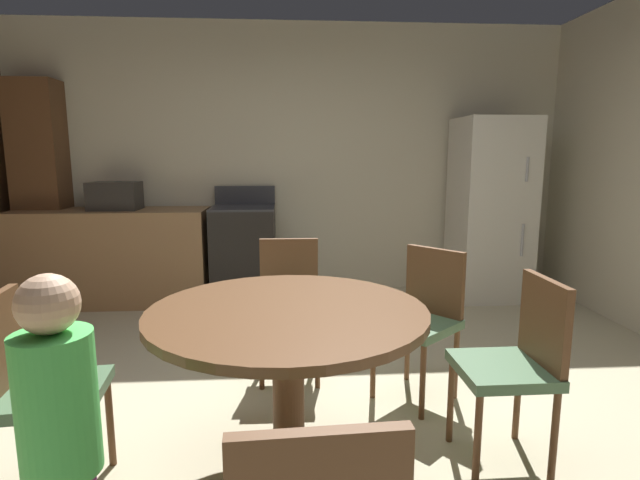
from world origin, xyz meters
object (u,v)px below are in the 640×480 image
at_px(oven_range, 244,253).
at_px(chair_west, 33,383).
at_px(refrigerator, 490,209).
at_px(chair_northeast, 423,313).
at_px(dining_table, 288,343).
at_px(microwave, 115,196).
at_px(chair_north, 289,298).
at_px(chair_east, 517,358).
at_px(person_child, 61,446).

height_order(oven_range, chair_west, oven_range).
relative_size(refrigerator, chair_northeast, 2.02).
bearing_deg(dining_table, chair_northeast, 40.62).
bearing_deg(microwave, dining_table, -59.66).
height_order(refrigerator, chair_north, refrigerator).
bearing_deg(chair_north, dining_table, 0.00).
xyz_separation_m(refrigerator, chair_east, (-0.97, -2.67, -0.38)).
bearing_deg(chair_northeast, person_child, 2.67).
bearing_deg(chair_northeast, oven_range, -100.45).
height_order(microwave, chair_east, microwave).
relative_size(chair_east, chair_west, 1.00).
bearing_deg(chair_northeast, microwave, -81.36).
relative_size(refrigerator, person_child, 1.61).
relative_size(microwave, chair_west, 0.51).
bearing_deg(refrigerator, chair_east, -109.94).
bearing_deg(chair_east, refrigerator, -110.25).
bearing_deg(microwave, chair_west, -78.70).
relative_size(refrigerator, chair_north, 2.02).
relative_size(oven_range, chair_west, 1.26).
xyz_separation_m(refrigerator, person_child, (-2.66, -3.36, -0.30)).
height_order(dining_table, chair_east, chair_east).
distance_m(microwave, chair_east, 3.82).
xyz_separation_m(oven_range, chair_north, (0.42, -1.69, 0.03)).
xyz_separation_m(dining_table, chair_west, (-1.03, -0.10, -0.10)).
bearing_deg(chair_north, person_child, -20.57).
bearing_deg(chair_north, chair_northeast, 65.70).
bearing_deg(dining_table, person_child, -133.81).
height_order(refrigerator, chair_east, refrigerator).
distance_m(dining_table, chair_northeast, 1.04).
xyz_separation_m(microwave, person_child, (0.94, -3.41, -0.45)).
height_order(microwave, chair_west, microwave).
bearing_deg(person_child, oven_range, 39.61).
distance_m(oven_range, person_child, 3.43).
height_order(chair_northeast, chair_north, same).
height_order(microwave, dining_table, microwave).
relative_size(oven_range, person_child, 1.01).
bearing_deg(chair_west, microwave, 96.01).
bearing_deg(dining_table, chair_north, 89.23).
distance_m(oven_range, chair_north, 1.75).
height_order(oven_range, chair_east, oven_range).
bearing_deg(chair_west, person_child, -63.13).
distance_m(oven_range, microwave, 1.31).
height_order(dining_table, chair_west, chair_west).
bearing_deg(oven_range, chair_northeast, -59.82).
xyz_separation_m(chair_northeast, chair_north, (-0.77, 0.36, 0.00)).
bearing_deg(chair_north, chair_east, 45.55).
relative_size(microwave, chair_east, 0.51).
xyz_separation_m(refrigerator, chair_northeast, (-1.22, -2.00, -0.38)).
height_order(refrigerator, person_child, refrigerator).
bearing_deg(refrigerator, dining_table, -126.84).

